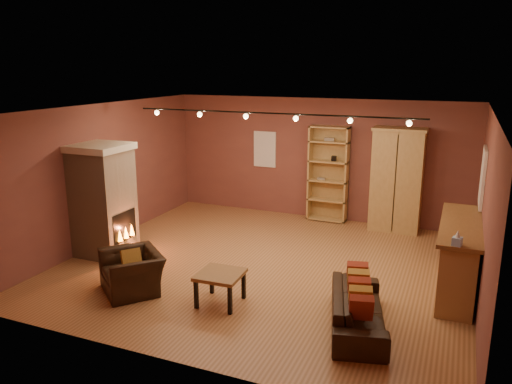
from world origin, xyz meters
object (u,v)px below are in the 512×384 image
at_px(fireplace, 104,200).
at_px(bar_counter, 458,256).
at_px(armoire, 397,180).
at_px(bookcase, 329,173).
at_px(armchair, 132,265).
at_px(loveseat, 358,302).
at_px(coffee_table, 220,277).

height_order(fireplace, bar_counter, fireplace).
xyz_separation_m(fireplace, armoire, (4.90, 3.56, 0.07)).
height_order(bookcase, armchair, bookcase).
xyz_separation_m(fireplace, armchair, (1.46, -1.19, -0.63)).
distance_m(bookcase, bar_counter, 4.12).
bearing_deg(armoire, fireplace, -143.99).
xyz_separation_m(loveseat, armchair, (-3.56, -0.24, 0.06)).
bearing_deg(loveseat, bookcase, 5.42).
xyz_separation_m(armoire, coffee_table, (-1.95, -4.60, -0.71)).
bearing_deg(armoire, bookcase, 173.72).
distance_m(bar_counter, loveseat, 2.17).
height_order(fireplace, loveseat, fireplace).
relative_size(loveseat, armchair, 1.59).
height_order(bar_counter, armchair, bar_counter).
height_order(armchair, coffee_table, armchair).
xyz_separation_m(bar_counter, armchair, (-4.78, -2.03, -0.14)).
bearing_deg(coffee_table, loveseat, 2.58).
bearing_deg(coffee_table, armoire, 67.05).
bearing_deg(armchair, bookcase, 108.54).
bearing_deg(fireplace, bar_counter, 7.70).
height_order(loveseat, coffee_table, loveseat).
bearing_deg(armchair, coffee_table, 45.38).
xyz_separation_m(fireplace, bookcase, (3.36, 3.73, 0.06)).
relative_size(fireplace, bar_counter, 0.90).
distance_m(bookcase, coffee_table, 4.84).
height_order(bookcase, bar_counter, bookcase).
distance_m(bookcase, armoire, 1.55).
bearing_deg(loveseat, armoire, -12.62).
xyz_separation_m(fireplace, bar_counter, (6.24, 0.84, -0.49)).
distance_m(fireplace, bar_counter, 6.32).
bearing_deg(bookcase, coffee_table, -94.87).
xyz_separation_m(bookcase, bar_counter, (2.88, -2.89, -0.55)).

